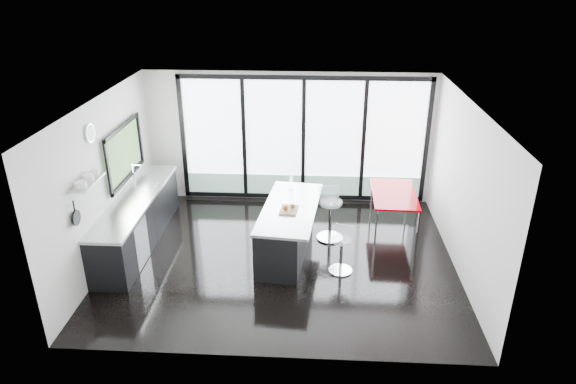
# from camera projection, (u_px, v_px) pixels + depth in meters

# --- Properties ---
(floor) EXTENTS (6.00, 5.00, 0.00)m
(floor) POSITION_uv_depth(u_px,v_px,m) (281.00, 258.00, 9.09)
(floor) COLOR black
(floor) RESTS_ON ground
(ceiling) EXTENTS (6.00, 5.00, 0.00)m
(ceiling) POSITION_uv_depth(u_px,v_px,m) (280.00, 103.00, 7.94)
(ceiling) COLOR white
(ceiling) RESTS_ON wall_back
(wall_back) EXTENTS (6.00, 0.09, 2.80)m
(wall_back) POSITION_uv_depth(u_px,v_px,m) (302.00, 145.00, 10.80)
(wall_back) COLOR beige
(wall_back) RESTS_ON ground
(wall_front) EXTENTS (6.00, 0.00, 2.80)m
(wall_front) POSITION_uv_depth(u_px,v_px,m) (267.00, 267.00, 6.24)
(wall_front) COLOR beige
(wall_front) RESTS_ON ground
(wall_left) EXTENTS (0.26, 5.00, 2.80)m
(wall_left) POSITION_uv_depth(u_px,v_px,m) (110.00, 167.00, 8.85)
(wall_left) COLOR beige
(wall_left) RESTS_ON ground
(wall_right) EXTENTS (0.00, 5.00, 2.80)m
(wall_right) POSITION_uv_depth(u_px,v_px,m) (464.00, 190.00, 8.36)
(wall_right) COLOR beige
(wall_right) RESTS_ON ground
(counter_cabinets) EXTENTS (0.69, 3.24, 1.36)m
(counter_cabinets) POSITION_uv_depth(u_px,v_px,m) (138.00, 220.00, 9.40)
(counter_cabinets) COLOR black
(counter_cabinets) RESTS_ON floor
(island) EXTENTS (1.14, 2.27, 1.16)m
(island) POSITION_uv_depth(u_px,v_px,m) (286.00, 229.00, 9.13)
(island) COLOR black
(island) RESTS_ON floor
(bar_stool_near) EXTENTS (0.51, 0.51, 0.63)m
(bar_stool_near) POSITION_uv_depth(u_px,v_px,m) (341.00, 255.00, 8.57)
(bar_stool_near) COLOR silver
(bar_stool_near) RESTS_ON floor
(bar_stool_far) EXTENTS (0.58, 0.58, 0.78)m
(bar_stool_far) POSITION_uv_depth(u_px,v_px,m) (330.00, 220.00, 9.58)
(bar_stool_far) COLOR silver
(bar_stool_far) RESTS_ON floor
(red_table) EXTENTS (0.87, 1.47, 0.78)m
(red_table) POSITION_uv_depth(u_px,v_px,m) (393.00, 211.00, 9.91)
(red_table) COLOR #A30008
(red_table) RESTS_ON floor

